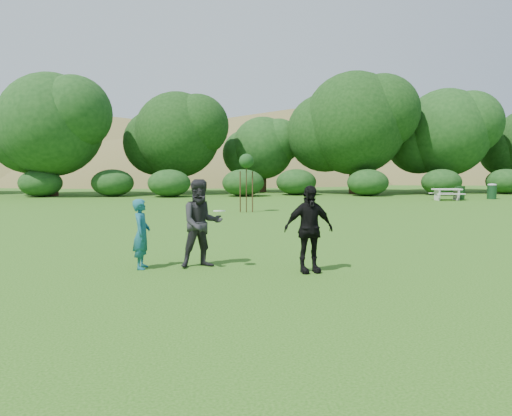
{
  "coord_description": "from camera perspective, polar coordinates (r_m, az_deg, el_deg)",
  "views": [
    {
      "loc": [
        -1.21,
        -11.01,
        2.33
      ],
      "look_at": [
        0.0,
        3.0,
        1.1
      ],
      "focal_mm": 35.0,
      "sensor_mm": 36.0,
      "label": 1
    }
  ],
  "objects": [
    {
      "name": "ground",
      "position": [
        11.32,
        1.32,
        -6.88
      ],
      "size": [
        120.0,
        120.0,
        0.0
      ],
      "primitive_type": "plane",
      "color": "#19470C",
      "rests_on": "ground"
    },
    {
      "name": "player_teal",
      "position": [
        11.43,
        -12.95,
        -2.9
      ],
      "size": [
        0.4,
        0.59,
        1.57
      ],
      "primitive_type": "imported",
      "rotation": [
        0.0,
        0.0,
        1.53
      ],
      "color": "#175668",
      "rests_on": "ground"
    },
    {
      "name": "player_grey",
      "position": [
        11.34,
        -6.25,
        -1.77
      ],
      "size": [
        1.14,
        0.99,
        2.0
      ],
      "primitive_type": "imported",
      "rotation": [
        0.0,
        0.0,
        0.27
      ],
      "color": "black",
      "rests_on": "ground"
    },
    {
      "name": "player_black",
      "position": [
        10.79,
        6.04,
        -2.41
      ],
      "size": [
        1.17,
        0.66,
        1.89
      ],
      "primitive_type": "imported",
      "rotation": [
        0.0,
        0.0,
        0.19
      ],
      "color": "black",
      "rests_on": "ground"
    },
    {
      "name": "trash_can_near",
      "position": [
        35.86,
        22.28,
        1.62
      ],
      "size": [
        0.6,
        0.6,
        0.9
      ],
      "primitive_type": "cylinder",
      "color": "#133413",
      "rests_on": "ground"
    },
    {
      "name": "frisbee",
      "position": [
        11.03,
        -4.22,
        -0.32
      ],
      "size": [
        0.27,
        0.27,
        0.05
      ],
      "color": "white",
      "rests_on": "ground"
    },
    {
      "name": "sapling",
      "position": [
        24.23,
        -1.11,
        5.21
      ],
      "size": [
        0.7,
        0.7,
        2.85
      ],
      "color": "#372615",
      "rests_on": "ground"
    },
    {
      "name": "picnic_table",
      "position": [
        34.79,
        20.98,
        1.68
      ],
      "size": [
        1.8,
        1.48,
        0.76
      ],
      "color": "beige",
      "rests_on": "ground"
    },
    {
      "name": "trash_can_lidded",
      "position": [
        37.31,
        25.35,
        1.77
      ],
      "size": [
        0.6,
        0.6,
        1.05
      ],
      "color": "#163D1E",
      "rests_on": "ground"
    },
    {
      "name": "hillside",
      "position": [
        80.74,
        -4.42,
        -5.22
      ],
      "size": [
        150.0,
        72.0,
        52.0
      ],
      "color": "olive",
      "rests_on": "ground"
    },
    {
      "name": "tree_row",
      "position": [
        40.03,
        1.45,
        8.64
      ],
      "size": [
        53.92,
        10.38,
        9.62
      ],
      "color": "#3A2616",
      "rests_on": "ground"
    }
  ]
}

